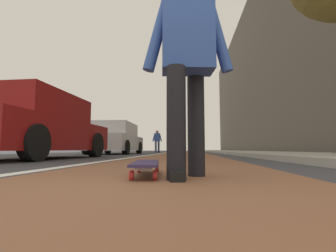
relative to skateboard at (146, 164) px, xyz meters
The scene contains 11 objects.
ground_plane 8.92m from the skateboard, ahead, with size 80.00×80.00×0.00m, color #38383D.
bike_lane_paint 22.92m from the skateboard, ahead, with size 56.00×2.32×0.00m, color brown.
lane_stripe_white 18.96m from the skateboard, ahead, with size 52.00×0.16×0.01m, color silver.
sidewalk_curb 17.29m from the skateboard, 11.97° to the right, with size 52.00×3.20×0.11m, color #9E9B93.
building_facade 22.86m from the skateboard, 16.72° to the right, with size 40.00×1.20×13.71m, color #5A534A.
skateboard is the anchor object (origin of this frame).
skater_person 0.92m from the skateboard, 113.42° to the right, with size 0.48×0.72×1.64m.
parked_car_near 4.68m from the skateboard, 42.88° to the left, with size 4.26×2.01×1.49m.
parked_car_mid 10.06m from the skateboard, 18.37° to the left, with size 4.55×1.95×1.47m.
traffic_light 22.14m from the skateboard, ahead, with size 0.33×0.28×4.61m.
pedestrian_distant 14.49m from the skateboard, ahead, with size 0.42×0.65×1.50m.
Camera 1 is at (-0.95, -0.24, 0.22)m, focal length 26.36 mm.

